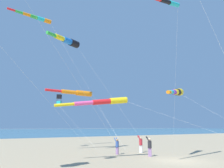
{
  "coord_description": "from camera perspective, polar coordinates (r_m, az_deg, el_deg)",
  "views": [
    {
      "loc": [
        -13.7,
        15.09,
        2.72
      ],
      "look_at": [
        3.02,
        4.49,
        6.33
      ],
      "focal_mm": 37.54,
      "sensor_mm": 36.0,
      "label": 1
    }
  ],
  "objects": [
    {
      "name": "kite_box_small_distant",
      "position": [
        32.07,
        -12.76,
        -3.81
      ],
      "size": [
        8.66,
        2.09,
        6.94
      ],
      "color": "black",
      "rests_on": "ground_plane"
    },
    {
      "name": "kite_windsock_checkered_midright",
      "position": [
        33.81,
        -18.01,
        15.15
      ],
      "size": [
        7.61,
        12.97,
        17.27
      ],
      "color": "orange",
      "rests_on": "ground_plane"
    },
    {
      "name": "kite_windsock_long_streamer_left",
      "position": [
        23.64,
        15.36,
        -1.92
      ],
      "size": [
        9.05,
        6.58,
        6.56
      ],
      "color": "yellow",
      "rests_on": "ground_plane"
    },
    {
      "name": "kite_windsock_magenta_far_left",
      "position": [
        29.09,
        -8.71,
        -2.11
      ],
      "size": [
        5.78,
        7.55,
        7.15
      ],
      "color": "orange",
      "rests_on": "ground_plane"
    },
    {
      "name": "ground_plane",
      "position": [
        20.56,
        16.03,
        -17.54
      ],
      "size": [
        600.0,
        600.0,
        0.0
      ],
      "primitive_type": "plane",
      "color": "tan"
    },
    {
      "name": "person_adult_flyer",
      "position": [
        25.88,
        7.0,
        -14.1
      ],
      "size": [
        0.65,
        0.62,
        1.8
      ],
      "color": "silver",
      "rests_on": "ground_plane"
    },
    {
      "name": "kite_windsock_orange_high_right",
      "position": [
        27.82,
        -10.79,
        10.28
      ],
      "size": [
        5.05,
        11.43,
        12.88
      ],
      "color": "black",
      "rests_on": "ground_plane"
    },
    {
      "name": "person_child_green_jacket",
      "position": [
        24.07,
        1.25,
        -14.67
      ],
      "size": [
        0.54,
        0.43,
        1.65
      ],
      "color": "#8E6B9E",
      "rests_on": "ground_plane"
    },
    {
      "name": "person_child_grey_jacket",
      "position": [
        22.69,
        9.13,
        -14.55
      ],
      "size": [
        0.65,
        0.65,
        1.83
      ],
      "color": "#8E6B9E",
      "rests_on": "ground_plane"
    },
    {
      "name": "kite_windsock_long_streamer_right",
      "position": [
        20.36,
        -2.2,
        -4.34
      ],
      "size": [
        10.44,
        16.08,
        5.38
      ],
      "color": "yellow",
      "rests_on": "ground_plane"
    }
  ]
}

